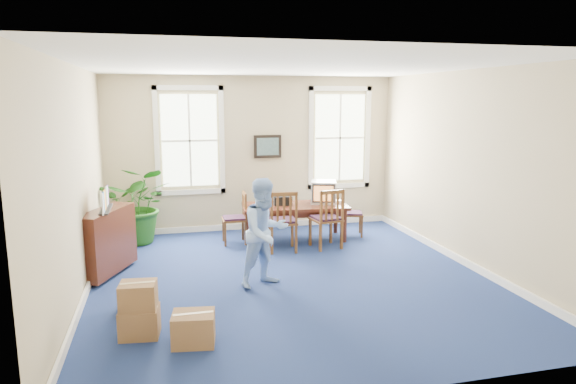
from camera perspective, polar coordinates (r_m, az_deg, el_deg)
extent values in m
plane|color=navy|center=(8.02, 0.34, -9.60)|extent=(6.50, 6.50, 0.00)
plane|color=white|center=(7.56, 0.36, 13.85)|extent=(6.50, 6.50, 0.00)
plane|color=tan|center=(10.78, -3.90, 4.26)|extent=(6.50, 0.00, 6.50)
plane|color=tan|center=(4.61, 10.32, -4.11)|extent=(6.50, 0.00, 6.50)
plane|color=tan|center=(7.49, -22.50, 0.82)|extent=(0.00, 6.50, 6.50)
plane|color=tan|center=(8.85, 19.56, 2.36)|extent=(0.00, 6.50, 6.50)
cube|color=white|center=(11.02, -3.77, -3.74)|extent=(6.00, 0.04, 0.12)
cube|color=white|center=(7.87, -21.50, -10.30)|extent=(0.04, 6.50, 0.12)
cube|color=white|center=(9.16, 18.82, -7.23)|extent=(0.04, 6.50, 0.12)
cube|color=white|center=(10.28, 5.50, -1.04)|extent=(0.18, 0.22, 0.05)
cube|color=black|center=(10.00, -0.58, -0.95)|extent=(0.36, 0.25, 0.17)
imported|color=#99C3FF|center=(7.54, -2.51, -4.51)|extent=(0.97, 0.88, 1.61)
cube|color=#4C2014|center=(8.54, -19.47, -5.48)|extent=(0.84, 1.30, 0.99)
imported|color=#194C12|center=(10.18, -16.27, -1.36)|extent=(1.56, 1.42, 1.49)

